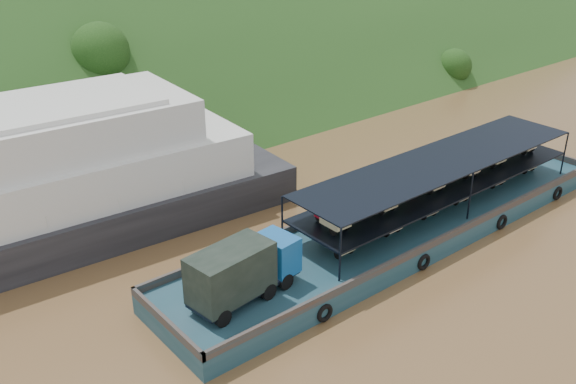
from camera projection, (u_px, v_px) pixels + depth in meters
ground at (341, 244)px, 41.37m from camera, size 160.00×160.00×0.00m
hillside at (102, 108)px, 66.50m from camera, size 140.00×39.60×39.60m
cargo_barge at (393, 227)px, 41.11m from camera, size 35.00×7.18×4.54m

